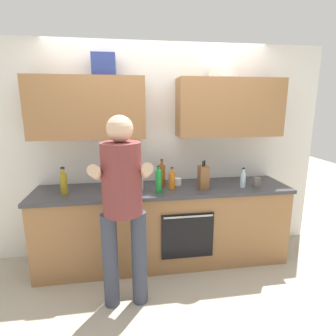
{
  "coord_description": "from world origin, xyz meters",
  "views": [
    {
      "loc": [
        -0.41,
        -2.93,
        1.83
      ],
      "look_at": [
        0.03,
        -0.1,
        1.15
      ],
      "focal_mm": 29.54,
      "sensor_mm": 36.0,
      "label": 1
    }
  ],
  "objects_px": {
    "bottle_oil": "(64,183)",
    "knife_block": "(203,177)",
    "grocery_bag_produce": "(132,181)",
    "cup_coffee": "(178,182)",
    "bottle_syrup": "(162,175)",
    "bottle_water": "(243,179)",
    "bottle_juice": "(172,180)",
    "cup_stoneware": "(256,182)",
    "person_standing": "(123,199)",
    "bottle_soda": "(158,181)"
  },
  "relations": [
    {
      "from": "person_standing",
      "to": "bottle_juice",
      "type": "distance_m",
      "value": 0.82
    },
    {
      "from": "bottle_juice",
      "to": "cup_stoneware",
      "type": "relative_size",
      "value": 2.48
    },
    {
      "from": "bottle_soda",
      "to": "knife_block",
      "type": "relative_size",
      "value": 0.95
    },
    {
      "from": "cup_stoneware",
      "to": "cup_coffee",
      "type": "distance_m",
      "value": 0.9
    },
    {
      "from": "bottle_oil",
      "to": "bottle_juice",
      "type": "distance_m",
      "value": 1.14
    },
    {
      "from": "bottle_water",
      "to": "cup_coffee",
      "type": "relative_size",
      "value": 2.78
    },
    {
      "from": "bottle_oil",
      "to": "cup_stoneware",
      "type": "relative_size",
      "value": 2.91
    },
    {
      "from": "bottle_oil",
      "to": "bottle_soda",
      "type": "distance_m",
      "value": 0.98
    },
    {
      "from": "person_standing",
      "to": "knife_block",
      "type": "xyz_separation_m",
      "value": [
        0.88,
        0.57,
        0.0
      ]
    },
    {
      "from": "person_standing",
      "to": "cup_coffee",
      "type": "height_order",
      "value": "person_standing"
    },
    {
      "from": "bottle_juice",
      "to": "knife_block",
      "type": "bearing_deg",
      "value": -8.2
    },
    {
      "from": "knife_block",
      "to": "grocery_bag_produce",
      "type": "xyz_separation_m",
      "value": [
        -0.78,
        0.04,
        -0.02
      ]
    },
    {
      "from": "bottle_syrup",
      "to": "grocery_bag_produce",
      "type": "distance_m",
      "value": 0.37
    },
    {
      "from": "bottle_oil",
      "to": "bottle_juice",
      "type": "relative_size",
      "value": 1.17
    },
    {
      "from": "bottle_water",
      "to": "bottle_juice",
      "type": "height_order",
      "value": "bottle_juice"
    },
    {
      "from": "bottle_water",
      "to": "person_standing",
      "type": "bearing_deg",
      "value": -157.73
    },
    {
      "from": "cup_stoneware",
      "to": "knife_block",
      "type": "xyz_separation_m",
      "value": [
        -0.63,
        -0.01,
        0.08
      ]
    },
    {
      "from": "bottle_oil",
      "to": "knife_block",
      "type": "bearing_deg",
      "value": -1.74
    },
    {
      "from": "bottle_juice",
      "to": "cup_coffee",
      "type": "height_order",
      "value": "bottle_juice"
    },
    {
      "from": "bottle_oil",
      "to": "bottle_syrup",
      "type": "bearing_deg",
      "value": 6.82
    },
    {
      "from": "knife_block",
      "to": "bottle_juice",
      "type": "bearing_deg",
      "value": 171.8
    },
    {
      "from": "cup_coffee",
      "to": "knife_block",
      "type": "bearing_deg",
      "value": -35.07
    },
    {
      "from": "bottle_oil",
      "to": "cup_coffee",
      "type": "xyz_separation_m",
      "value": [
        1.23,
        0.13,
        -0.08
      ]
    },
    {
      "from": "knife_block",
      "to": "bottle_syrup",
      "type": "bearing_deg",
      "value": 158.83
    },
    {
      "from": "bottle_oil",
      "to": "person_standing",
      "type": "bearing_deg",
      "value": -45.36
    },
    {
      "from": "bottle_water",
      "to": "bottle_syrup",
      "type": "relative_size",
      "value": 0.72
    },
    {
      "from": "cup_stoneware",
      "to": "cup_coffee",
      "type": "xyz_separation_m",
      "value": [
        -0.88,
        0.17,
        -0.01
      ]
    },
    {
      "from": "bottle_water",
      "to": "bottle_soda",
      "type": "bearing_deg",
      "value": -176.83
    },
    {
      "from": "bottle_oil",
      "to": "bottle_juice",
      "type": "xyz_separation_m",
      "value": [
        1.14,
        0.0,
        -0.02
      ]
    },
    {
      "from": "bottle_syrup",
      "to": "bottle_soda",
      "type": "xyz_separation_m",
      "value": [
        -0.07,
        -0.25,
        0.0
      ]
    },
    {
      "from": "bottle_water",
      "to": "bottle_juice",
      "type": "bearing_deg",
      "value": 174.79
    },
    {
      "from": "bottle_syrup",
      "to": "knife_block",
      "type": "relative_size",
      "value": 0.99
    },
    {
      "from": "bottle_juice",
      "to": "knife_block",
      "type": "distance_m",
      "value": 0.35
    },
    {
      "from": "bottle_water",
      "to": "knife_block",
      "type": "height_order",
      "value": "knife_block"
    },
    {
      "from": "bottle_oil",
      "to": "bottle_soda",
      "type": "height_order",
      "value": "bottle_soda"
    },
    {
      "from": "cup_coffee",
      "to": "grocery_bag_produce",
      "type": "height_order",
      "value": "grocery_bag_produce"
    },
    {
      "from": "bottle_oil",
      "to": "knife_block",
      "type": "height_order",
      "value": "knife_block"
    },
    {
      "from": "bottle_syrup",
      "to": "cup_stoneware",
      "type": "distance_m",
      "value": 1.09
    },
    {
      "from": "bottle_syrup",
      "to": "bottle_soda",
      "type": "distance_m",
      "value": 0.26
    },
    {
      "from": "bottle_soda",
      "to": "cup_coffee",
      "type": "relative_size",
      "value": 3.69
    },
    {
      "from": "person_standing",
      "to": "bottle_oil",
      "type": "distance_m",
      "value": 0.86
    },
    {
      "from": "person_standing",
      "to": "bottle_soda",
      "type": "distance_m",
      "value": 0.61
    },
    {
      "from": "bottle_juice",
      "to": "cup_stoneware",
      "type": "height_order",
      "value": "bottle_juice"
    },
    {
      "from": "person_standing",
      "to": "cup_coffee",
      "type": "xyz_separation_m",
      "value": [
        0.63,
        0.74,
        -0.09
      ]
    },
    {
      "from": "grocery_bag_produce",
      "to": "cup_coffee",
      "type": "bearing_deg",
      "value": 14.52
    },
    {
      "from": "bottle_juice",
      "to": "grocery_bag_produce",
      "type": "height_order",
      "value": "bottle_juice"
    },
    {
      "from": "bottle_oil",
      "to": "grocery_bag_produce",
      "type": "distance_m",
      "value": 0.7
    },
    {
      "from": "knife_block",
      "to": "cup_stoneware",
      "type": "bearing_deg",
      "value": 0.63
    },
    {
      "from": "bottle_soda",
      "to": "bottle_juice",
      "type": "bearing_deg",
      "value": 37.61
    },
    {
      "from": "cup_coffee",
      "to": "bottle_water",
      "type": "bearing_deg",
      "value": -15.8
    }
  ]
}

